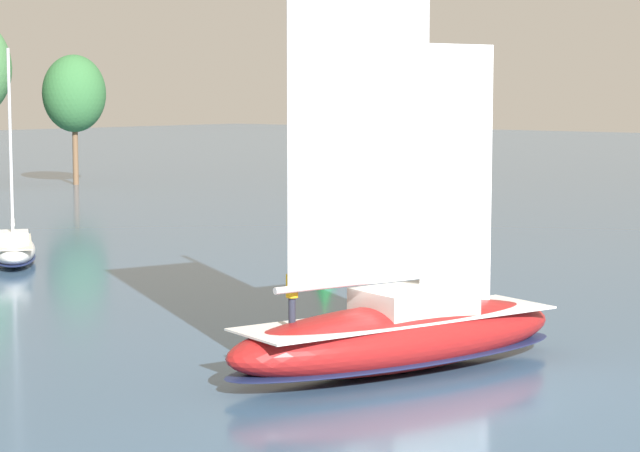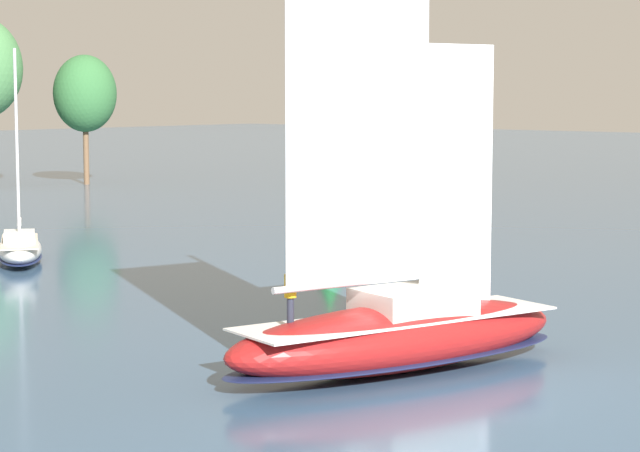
% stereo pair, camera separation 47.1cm
% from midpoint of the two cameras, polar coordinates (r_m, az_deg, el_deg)
% --- Properties ---
extents(ground_plane, '(400.00, 400.00, 0.00)m').
position_cam_midpoint_polar(ground_plane, '(36.82, 3.22, -6.59)').
color(ground_plane, '#385675').
extents(tree_shore_center, '(5.50, 5.50, 11.32)m').
position_cam_midpoint_polar(tree_shore_center, '(111.10, -11.29, 5.95)').
color(tree_shore_center, brown).
rests_on(tree_shore_center, ground).
extents(sailboat_main, '(12.11, 6.20, 16.02)m').
position_cam_midpoint_polar(sailboat_main, '(36.58, 3.26, -4.70)').
color(sailboat_main, maroon).
rests_on(sailboat_main, ground).
extents(sailboat_moored_outer_mooring, '(5.99, 7.17, 10.14)m').
position_cam_midpoint_polar(sailboat_moored_outer_mooring, '(61.21, -14.06, -1.00)').
color(sailboat_moored_outer_mooring, white).
rests_on(sailboat_moored_outer_mooring, ground).
extents(channel_buoy, '(1.16, 1.16, 2.09)m').
position_cam_midpoint_polar(channel_buoy, '(57.16, -0.03, -1.17)').
color(channel_buoy, green).
rests_on(channel_buoy, ground).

